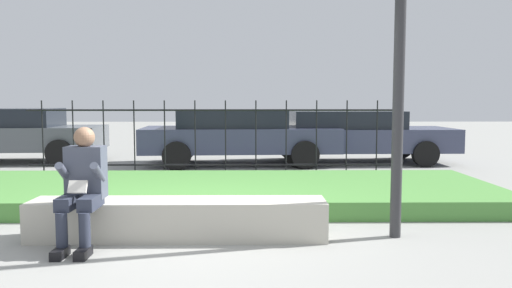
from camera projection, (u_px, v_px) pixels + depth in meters
The scene contains 8 objects.
ground_plane at pixel (182, 238), 5.41m from camera, with size 60.00×60.00×0.00m, color gray.
stone_bench at pixel (179, 221), 5.39m from camera, with size 3.18×0.52×0.42m.
person_seated_reader at pixel (83, 183), 5.05m from camera, with size 0.42×0.73×1.22m.
grass_berm at pixel (201, 192), 7.52m from camera, with size 8.75×2.86×0.24m.
iron_fence at pixel (210, 139), 9.24m from camera, with size 6.75×0.03×1.50m.
car_parked_center at pixel (238, 135), 11.66m from camera, with size 4.59×2.16×1.28m.
car_parked_right at pixel (351, 135), 12.01m from camera, with size 4.70×1.99×1.25m.
car_parked_left at pixel (16, 133), 12.06m from camera, with size 4.05×2.02×1.30m.
Camera 1 is at (0.74, -5.31, 1.49)m, focal length 35.00 mm.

